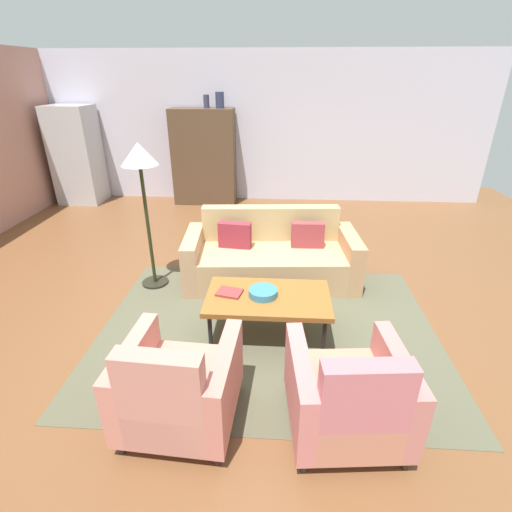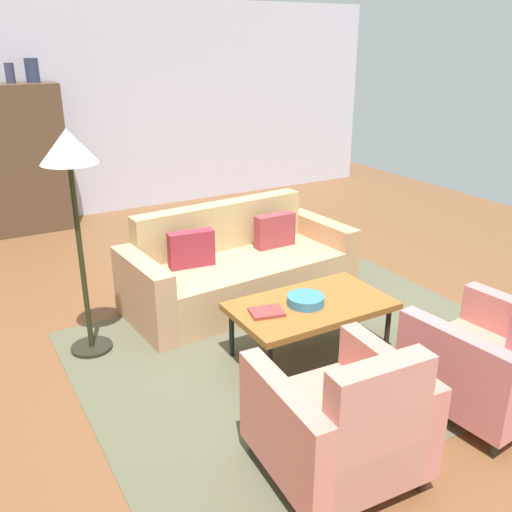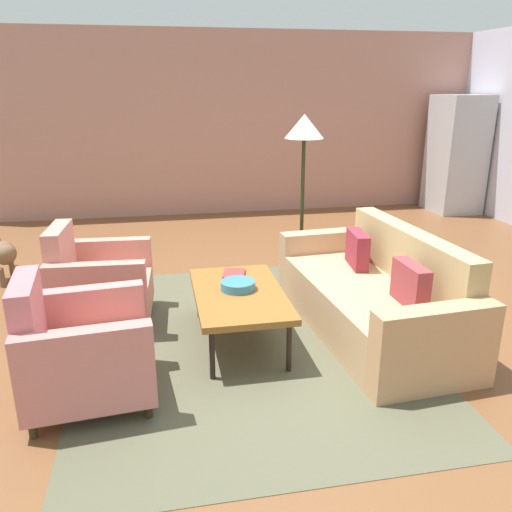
{
  "view_description": "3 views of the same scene",
  "coord_description": "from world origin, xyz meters",
  "px_view_note": "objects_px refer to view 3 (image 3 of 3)",
  "views": [
    {
      "loc": [
        0.32,
        -3.75,
        2.38
      ],
      "look_at": [
        0.08,
        -0.07,
        0.61
      ],
      "focal_mm": 26.75,
      "sensor_mm": 36.0,
      "label": 1
    },
    {
      "loc": [
        -2.02,
        -3.68,
        2.29
      ],
      "look_at": [
        0.03,
        -0.12,
        0.7
      ],
      "focal_mm": 39.44,
      "sensor_mm": 36.0,
      "label": 2
    },
    {
      "loc": [
        4.01,
        -1.19,
        2.01
      ],
      "look_at": [
        0.31,
        -0.47,
        0.75
      ],
      "focal_mm": 36.43,
      "sensor_mm": 36.0,
      "label": 3
    }
  ],
  "objects_px": {
    "floor_lamp": "(304,142)",
    "book_stack": "(234,274)",
    "armchair_left": "(96,286)",
    "couch": "(377,298)",
    "fruit_bowl": "(238,285)",
    "refrigerator": "(456,154)",
    "coffee_table": "(239,296)",
    "dog": "(5,254)",
    "armchair_right": "(77,353)"
  },
  "relations": [
    {
      "from": "coffee_table",
      "to": "fruit_bowl",
      "type": "relative_size",
      "value": 4.33
    },
    {
      "from": "couch",
      "to": "coffee_table",
      "type": "height_order",
      "value": "couch"
    },
    {
      "from": "coffee_table",
      "to": "armchair_left",
      "type": "height_order",
      "value": "armchair_left"
    },
    {
      "from": "armchair_left",
      "to": "fruit_bowl",
      "type": "height_order",
      "value": "armchair_left"
    },
    {
      "from": "coffee_table",
      "to": "refrigerator",
      "type": "xyz_separation_m",
      "value": [
        -3.92,
        4.2,
        0.52
      ]
    },
    {
      "from": "couch",
      "to": "refrigerator",
      "type": "bearing_deg",
      "value": -41.84
    },
    {
      "from": "armchair_right",
      "to": "couch",
      "type": "bearing_deg",
      "value": 99.07
    },
    {
      "from": "couch",
      "to": "dog",
      "type": "bearing_deg",
      "value": 58.09
    },
    {
      "from": "couch",
      "to": "coffee_table",
      "type": "distance_m",
      "value": 1.19
    },
    {
      "from": "couch",
      "to": "armchair_left",
      "type": "height_order",
      "value": "armchair_left"
    },
    {
      "from": "fruit_bowl",
      "to": "book_stack",
      "type": "distance_m",
      "value": 0.33
    },
    {
      "from": "coffee_table",
      "to": "refrigerator",
      "type": "bearing_deg",
      "value": 133.07
    },
    {
      "from": "fruit_bowl",
      "to": "refrigerator",
      "type": "relative_size",
      "value": 0.15
    },
    {
      "from": "dog",
      "to": "armchair_left",
      "type": "bearing_deg",
      "value": 18.51
    },
    {
      "from": "armchair_left",
      "to": "book_stack",
      "type": "distance_m",
      "value": 1.21
    },
    {
      "from": "refrigerator",
      "to": "dog",
      "type": "bearing_deg",
      "value": -71.46
    },
    {
      "from": "floor_lamp",
      "to": "book_stack",
      "type": "bearing_deg",
      "value": -40.21
    },
    {
      "from": "floor_lamp",
      "to": "dog",
      "type": "height_order",
      "value": "floor_lamp"
    },
    {
      "from": "coffee_table",
      "to": "fruit_bowl",
      "type": "bearing_deg",
      "value": 180.0
    },
    {
      "from": "couch",
      "to": "armchair_left",
      "type": "relative_size",
      "value": 2.46
    },
    {
      "from": "book_stack",
      "to": "dog",
      "type": "xyz_separation_m",
      "value": [
        -1.4,
        -2.22,
        -0.14
      ]
    },
    {
      "from": "armchair_right",
      "to": "refrigerator",
      "type": "distance_m",
      "value": 7.04
    },
    {
      "from": "coffee_table",
      "to": "book_stack",
      "type": "distance_m",
      "value": 0.38
    },
    {
      "from": "dog",
      "to": "fruit_bowl",
      "type": "bearing_deg",
      "value": 29.01
    },
    {
      "from": "book_stack",
      "to": "floor_lamp",
      "type": "relative_size",
      "value": 0.16
    },
    {
      "from": "book_stack",
      "to": "floor_lamp",
      "type": "height_order",
      "value": "floor_lamp"
    },
    {
      "from": "refrigerator",
      "to": "floor_lamp",
      "type": "bearing_deg",
      "value": -52.9
    },
    {
      "from": "refrigerator",
      "to": "floor_lamp",
      "type": "distance_m",
      "value": 4.14
    },
    {
      "from": "dog",
      "to": "couch",
      "type": "bearing_deg",
      "value": 39.55
    },
    {
      "from": "fruit_bowl",
      "to": "floor_lamp",
      "type": "height_order",
      "value": "floor_lamp"
    },
    {
      "from": "armchair_left",
      "to": "armchair_right",
      "type": "xyz_separation_m",
      "value": [
        1.21,
        0.0,
        0.0
      ]
    },
    {
      "from": "armchair_right",
      "to": "book_stack",
      "type": "height_order",
      "value": "armchair_right"
    },
    {
      "from": "couch",
      "to": "floor_lamp",
      "type": "height_order",
      "value": "floor_lamp"
    },
    {
      "from": "couch",
      "to": "armchair_right",
      "type": "xyz_separation_m",
      "value": [
        0.61,
        -2.35,
        0.06
      ]
    },
    {
      "from": "book_stack",
      "to": "dog",
      "type": "bearing_deg",
      "value": -122.25
    },
    {
      "from": "coffee_table",
      "to": "armchair_right",
      "type": "relative_size",
      "value": 1.36
    },
    {
      "from": "armchair_left",
      "to": "fruit_bowl",
      "type": "bearing_deg",
      "value": 67.94
    },
    {
      "from": "couch",
      "to": "floor_lamp",
      "type": "xyz_separation_m",
      "value": [
        -1.44,
        -0.27,
        1.16
      ]
    },
    {
      "from": "couch",
      "to": "floor_lamp",
      "type": "distance_m",
      "value": 1.86
    },
    {
      "from": "book_stack",
      "to": "dog",
      "type": "distance_m",
      "value": 2.63
    },
    {
      "from": "book_stack",
      "to": "refrigerator",
      "type": "distance_m",
      "value": 5.5
    },
    {
      "from": "couch",
      "to": "refrigerator",
      "type": "xyz_separation_m",
      "value": [
        -3.92,
        3.01,
        0.64
      ]
    },
    {
      "from": "coffee_table",
      "to": "fruit_bowl",
      "type": "height_order",
      "value": "fruit_bowl"
    },
    {
      "from": "armchair_left",
      "to": "floor_lamp",
      "type": "height_order",
      "value": "floor_lamp"
    },
    {
      "from": "couch",
      "to": "book_stack",
      "type": "xyz_separation_m",
      "value": [
        -0.37,
        -1.17,
        0.16
      ]
    },
    {
      "from": "fruit_bowl",
      "to": "dog",
      "type": "distance_m",
      "value": 2.8
    },
    {
      "from": "couch",
      "to": "refrigerator",
      "type": "relative_size",
      "value": 1.17
    },
    {
      "from": "coffee_table",
      "to": "armchair_left",
      "type": "relative_size",
      "value": 1.36
    },
    {
      "from": "refrigerator",
      "to": "dog",
      "type": "xyz_separation_m",
      "value": [
        2.14,
        -6.39,
        -0.61
      ]
    },
    {
      "from": "fruit_bowl",
      "to": "dog",
      "type": "bearing_deg",
      "value": -128.16
    }
  ]
}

